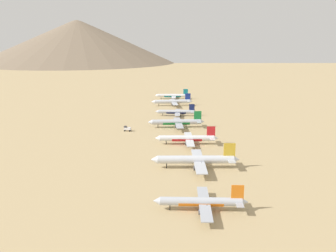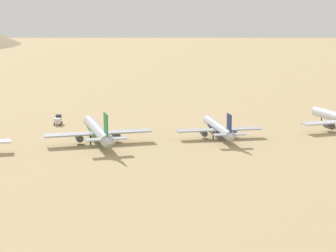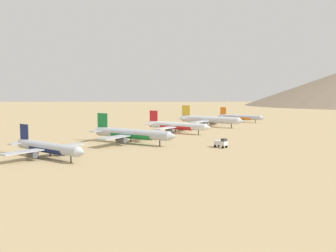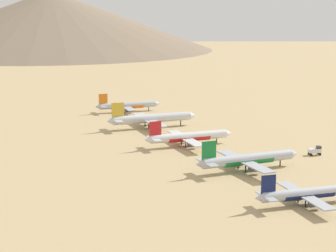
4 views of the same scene
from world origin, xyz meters
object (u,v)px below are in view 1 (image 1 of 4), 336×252
(parked_jet_6, at_px, (202,202))
(service_truck, at_px, (127,128))
(parked_jet_2, at_px, (176,112))
(parked_jet_4, at_px, (187,138))
(parked_jet_0, at_px, (173,96))
(parked_jet_1, at_px, (173,102))
(parked_jet_3, at_px, (177,122))
(parked_jet_5, at_px, (197,160))

(parked_jet_6, xyz_separation_m, service_truck, (30.63, -131.84, -1.69))
(parked_jet_2, xyz_separation_m, parked_jet_4, (4.59, 88.93, 0.44))
(parked_jet_2, bearing_deg, parked_jet_0, -94.95)
(parked_jet_1, distance_m, service_truck, 110.77)
(parked_jet_1, bearing_deg, parked_jet_6, 85.87)
(parked_jet_4, distance_m, parked_jet_6, 93.24)
(parked_jet_2, distance_m, parked_jet_6, 182.23)
(parked_jet_1, distance_m, parked_jet_2, 50.33)
(parked_jet_6, bearing_deg, parked_jet_3, -93.50)
(parked_jet_2, bearing_deg, parked_jet_4, 87.05)
(parked_jet_0, relative_size, parked_jet_3, 0.90)
(parked_jet_1, relative_size, parked_jet_5, 0.90)
(parked_jet_4, relative_size, service_truck, 7.50)
(parked_jet_4, relative_size, parked_jet_5, 0.87)
(parked_jet_1, relative_size, parked_jet_2, 1.15)
(parked_jet_2, xyz_separation_m, parked_jet_6, (13.95, 181.70, 0.13))
(parked_jet_1, bearing_deg, parked_jet_0, -97.09)
(parked_jet_1, bearing_deg, parked_jet_2, 86.81)
(parked_jet_1, height_order, service_truck, parked_jet_1)
(parked_jet_0, xyz_separation_m, parked_jet_2, (7.89, 91.19, -0.27))
(parked_jet_0, distance_m, parked_jet_2, 91.53)
(parked_jet_1, xyz_separation_m, parked_jet_3, (8.26, 92.91, 0.07))
(parked_jet_3, height_order, service_truck, parked_jet_3)
(service_truck, bearing_deg, parked_jet_0, -110.41)
(parked_jet_0, relative_size, parked_jet_1, 0.93)
(parked_jet_3, height_order, parked_jet_5, parked_jet_5)
(parked_jet_6, bearing_deg, parked_jet_4, -95.76)
(parked_jet_6, height_order, service_truck, parked_jet_6)
(parked_jet_1, bearing_deg, parked_jet_4, 86.96)
(parked_jet_2, relative_size, parked_jet_5, 0.78)
(parked_jet_5, relative_size, service_truck, 8.59)
(parked_jet_6, bearing_deg, parked_jet_5, -98.32)
(parked_jet_0, height_order, parked_jet_1, parked_jet_1)
(parked_jet_3, bearing_deg, parked_jet_6, 86.50)
(parked_jet_0, height_order, parked_jet_4, parked_jet_4)
(parked_jet_3, bearing_deg, parked_jet_1, -95.08)
(parked_jet_0, distance_m, parked_jet_6, 273.76)
(service_truck, bearing_deg, parked_jet_6, 103.08)
(service_truck, bearing_deg, parked_jet_4, 135.67)
(parked_jet_5, bearing_deg, parked_jet_1, -93.01)
(parked_jet_2, distance_m, parked_jet_3, 43.02)
(parked_jet_5, distance_m, parked_jet_6, 49.00)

